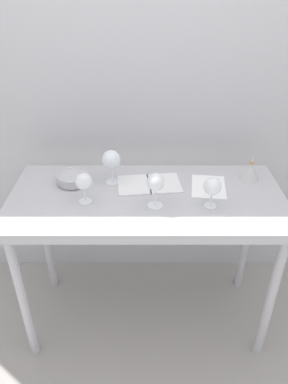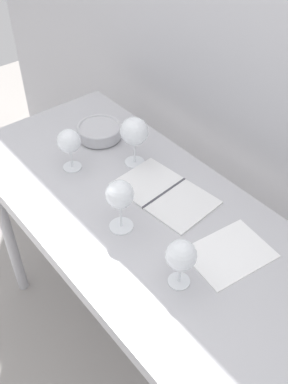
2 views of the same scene
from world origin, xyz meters
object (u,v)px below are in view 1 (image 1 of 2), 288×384
(tasting_sheet_upper, at_px, (210,187))
(wine_glass_near_right, at_px, (213,187))
(tasting_bowl, at_px, (74,178))
(wine_glass_far_left, at_px, (112,160))
(decanter_funnel, at_px, (252,171))
(wine_glass_near_left, at_px, (85,182))
(open_notebook, at_px, (150,184))
(wine_glass_near_center, at_px, (157,183))

(tasting_sheet_upper, bearing_deg, wine_glass_near_right, -89.28)
(tasting_bowl, bearing_deg, tasting_sheet_upper, -3.23)
(wine_glass_far_left, bearing_deg, tasting_sheet_upper, -5.43)
(wine_glass_far_left, distance_m, decanter_funnel, 0.75)
(wine_glass_far_left, distance_m, wine_glass_near_left, 0.23)
(wine_glass_far_left, relative_size, tasting_bowl, 1.08)
(wine_glass_near_left, bearing_deg, wine_glass_near_right, -3.77)
(tasting_sheet_upper, bearing_deg, open_notebook, -176.97)
(wine_glass_near_right, height_order, wine_glass_far_left, wine_glass_far_left)
(wine_glass_far_left, distance_m, tasting_bowl, 0.23)
(wine_glass_near_right, xyz_separation_m, wine_glass_far_left, (-0.49, 0.23, 0.02))
(tasting_bowl, bearing_deg, decanter_funnel, 2.30)
(wine_glass_near_right, distance_m, open_notebook, 0.37)
(tasting_sheet_upper, height_order, tasting_bowl, tasting_bowl)
(wine_glass_near_right, relative_size, tasting_bowl, 0.90)
(wine_glass_near_left, xyz_separation_m, decanter_funnel, (0.86, 0.22, -0.06))
(wine_glass_near_center, height_order, open_notebook, wine_glass_near_center)
(wine_glass_near_center, bearing_deg, tasting_bowl, 152.96)
(wine_glass_near_center, xyz_separation_m, wine_glass_near_right, (0.27, -0.00, -0.02))
(wine_glass_near_right, xyz_separation_m, decanter_funnel, (0.25, 0.26, -0.06))
(open_notebook, relative_size, tasting_sheet_upper, 1.49)
(wine_glass_far_left, distance_m, open_notebook, 0.24)
(tasting_sheet_upper, relative_size, decanter_funnel, 1.55)
(wine_glass_near_right, height_order, decanter_funnel, wine_glass_near_right)
(wine_glass_near_center, relative_size, tasting_sheet_upper, 0.75)
(wine_glass_near_center, bearing_deg, wine_glass_near_left, 173.63)
(wine_glass_near_left, distance_m, decanter_funnel, 0.89)
(wine_glass_near_center, distance_m, wine_glass_far_left, 0.32)
(wine_glass_far_left, height_order, decanter_funnel, wine_glass_far_left)
(wine_glass_near_center, relative_size, wine_glass_near_right, 1.15)
(tasting_bowl, height_order, decanter_funnel, decanter_funnel)
(wine_glass_near_right, bearing_deg, tasting_sheet_upper, 83.92)
(tasting_bowl, relative_size, decanter_funnel, 1.13)
(wine_glass_far_left, bearing_deg, decanter_funnel, 2.33)
(wine_glass_near_center, bearing_deg, open_notebook, 97.72)
(wine_glass_near_center, bearing_deg, decanter_funnel, 26.54)
(wine_glass_near_center, relative_size, decanter_funnel, 1.17)
(wine_glass_near_right, xyz_separation_m, tasting_bowl, (-0.70, 0.22, -0.08))
(wine_glass_near_center, xyz_separation_m, tasting_bowl, (-0.43, 0.22, -0.10))
(wine_glass_near_left, xyz_separation_m, open_notebook, (0.32, 0.16, -0.11))
(wine_glass_near_center, height_order, wine_glass_far_left, wine_glass_far_left)
(wine_glass_near_center, height_order, wine_glass_near_left, wine_glass_near_center)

